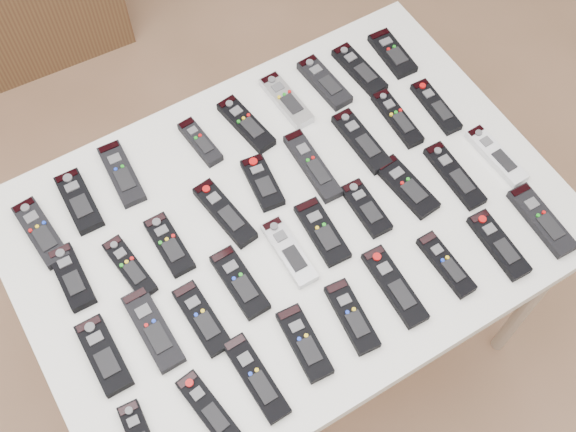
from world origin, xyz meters
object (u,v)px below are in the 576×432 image
remote_5 (286,101)px  remote_19 (153,329)px  remote_4 (246,124)px  remote_25 (407,187)px  remote_26 (455,175)px  remote_29 (209,410)px  remote_34 (446,265)px  remote_3 (200,142)px  remote_13 (262,183)px  remote_9 (72,277)px  remote_15 (361,141)px  remote_24 (366,208)px  remote_33 (395,286)px  remote_14 (312,166)px  remote_23 (322,232)px  remote_2 (122,174)px  remote_32 (352,317)px  remote_35 (499,245)px  remote_10 (130,267)px  remote_20 (202,318)px  remote_36 (542,220)px  remote_31 (304,343)px  remote_27 (496,156)px  table (288,232)px  remote_16 (397,118)px  remote_0 (41,233)px  remote_7 (359,70)px  remote_6 (324,82)px  remote_17 (436,107)px  remote_30 (256,378)px  remote_8 (392,53)px  remote_1 (79,201)px  remote_21 (240,282)px  remote_11 (169,245)px

remote_5 → remote_19: bearing=-148.5°
remote_4 → remote_25: (0.24, -0.36, -0.00)m
remote_26 → remote_29: 0.79m
remote_34 → remote_3: bearing=118.1°
remote_13 → remote_29: (-0.36, -0.41, 0.00)m
remote_9 → remote_15: size_ratio=0.83×
remote_24 → remote_33: size_ratio=0.75×
remote_14 → remote_23: size_ratio=1.21×
remote_2 → remote_26: size_ratio=0.95×
remote_32 → remote_4: bearing=90.2°
remote_35 → remote_10: bearing=155.2°
remote_10 → remote_35: bearing=-34.1°
remote_24 → remote_33: (-0.06, -0.20, -0.00)m
remote_20 → remote_36: remote_36 is taller
remote_31 → remote_20: bearing=139.0°
remote_27 → remote_29: (-0.89, -0.18, 0.00)m
remote_26 → remote_33: bearing=-149.5°
remote_26 → remote_36: bearing=-62.9°
table → remote_20: (-0.29, -0.12, 0.07)m
remote_15 → remote_32: bearing=-127.0°
remote_14 → remote_24: (0.04, -0.16, -0.00)m
remote_2 → remote_25: (0.56, -0.38, 0.00)m
remote_16 → remote_32: (-0.39, -0.38, 0.00)m
remote_0 → remote_36: 1.15m
remote_9 → remote_19: remote_9 is taller
remote_16 → remote_35: (-0.01, -0.41, 0.00)m
remote_7 → remote_14: bearing=-147.7°
remote_6 → remote_0: bearing=178.9°
remote_4 → remote_14: (0.08, -0.19, 0.00)m
remote_10 → remote_20: bearing=-73.6°
remote_4 → remote_23: (0.00, -0.35, -0.00)m
table → remote_4: remote_4 is taller
remote_2 → remote_15: size_ratio=0.96×
remote_4 → remote_36: size_ratio=0.93×
remote_13 → remote_17: (0.49, -0.03, -0.00)m
remote_17 → remote_24: (-0.32, -0.15, 0.00)m
remote_20 → remote_30: bearing=-80.3°
remote_4 → remote_8: 0.45m
remote_26 → remote_1: bearing=154.9°
remote_14 → remote_26: 0.34m
remote_13 → remote_1: bearing=162.9°
remote_2 → remote_7: 0.67m
remote_14 → remote_26: (0.28, -0.20, -0.00)m
remote_13 → remote_21: (-0.17, -0.20, 0.00)m
remote_13 → remote_15: remote_15 is taller
remote_6 → remote_11: remote_6 is taller
table → remote_1: size_ratio=7.48×
remote_24 → remote_31: (-0.30, -0.20, 0.00)m
remote_6 → remote_23: (-0.24, -0.36, -0.00)m
remote_0 → remote_8: remote_0 is taller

